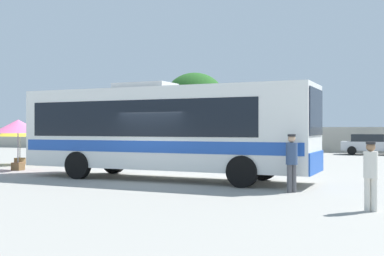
% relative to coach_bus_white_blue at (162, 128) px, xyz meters
% --- Properties ---
extents(ground_plane, '(300.00, 300.00, 0.00)m').
position_rel_coach_bus_white_blue_xyz_m(ground_plane, '(0.09, 9.20, -1.95)').
color(ground_plane, gray).
extents(perimeter_wall, '(80.00, 0.30, 2.04)m').
position_rel_coach_bus_white_blue_xyz_m(perimeter_wall, '(0.09, 23.71, -0.93)').
color(perimeter_wall, '#B2AD9E').
rests_on(perimeter_wall, ground_plane).
extents(coach_bus_white_blue, '(11.45, 3.45, 3.66)m').
position_rel_coach_bus_white_blue_xyz_m(coach_bus_white_blue, '(0.00, 0.00, 0.00)').
color(coach_bus_white_blue, white).
rests_on(coach_bus_white_blue, ground_plane).
extents(attendant_by_bus_door, '(0.49, 0.49, 1.75)m').
position_rel_coach_bus_white_blue_xyz_m(attendant_by_bus_door, '(5.18, -2.17, -0.96)').
color(attendant_by_bus_door, '#4C4C51').
rests_on(attendant_by_bus_door, ground_plane).
extents(passenger_waiting_on_apron, '(0.33, 0.33, 1.62)m').
position_rel_coach_bus_white_blue_xyz_m(passenger_waiting_on_apron, '(7.37, -4.86, -1.03)').
color(passenger_waiting_on_apron, silver).
rests_on(passenger_waiting_on_apron, ground_plane).
extents(vendor_umbrella_near_gate_yellow, '(2.40, 2.40, 2.17)m').
position_rel_coach_bus_white_blue_xyz_m(vendor_umbrella_near_gate_yellow, '(-10.04, 4.22, -0.14)').
color(vendor_umbrella_near_gate_yellow, gray).
rests_on(vendor_umbrella_near_gate_yellow, ground_plane).
extents(vendor_umbrella_secondary_pink, '(2.24, 2.24, 2.33)m').
position_rel_coach_bus_white_blue_xyz_m(vendor_umbrella_secondary_pink, '(-7.74, 1.30, 0.03)').
color(vendor_umbrella_secondary_pink, gray).
rests_on(vendor_umbrella_secondary_pink, ground_plane).
extents(parked_car_leftmost_white, '(4.62, 2.15, 1.49)m').
position_rel_coach_bus_white_blue_xyz_m(parked_car_leftmost_white, '(-10.15, 20.24, -1.16)').
color(parked_car_leftmost_white, silver).
rests_on(parked_car_leftmost_white, ground_plane).
extents(parked_car_second_grey, '(4.36, 2.03, 1.52)m').
position_rel_coach_bus_white_blue_xyz_m(parked_car_second_grey, '(-4.73, 20.14, -1.15)').
color(parked_car_second_grey, slate).
rests_on(parked_car_second_grey, ground_plane).
extents(parked_car_third_silver, '(4.19, 2.09, 1.53)m').
position_rel_coach_bus_white_blue_xyz_m(parked_car_third_silver, '(1.55, 20.67, -1.15)').
color(parked_car_third_silver, '#B7BABF').
rests_on(parked_car_third_silver, ground_plane).
extents(parked_car_rightmost_silver, '(4.11, 2.03, 1.51)m').
position_rel_coach_bus_white_blue_xyz_m(parked_car_rightmost_silver, '(7.61, 20.78, -1.16)').
color(parked_car_rightmost_silver, '#B7BABF').
rests_on(parked_car_rightmost_silver, ground_plane).
extents(roadside_tree_left, '(3.81, 3.81, 5.56)m').
position_rel_coach_bus_white_blue_xyz_m(roadside_tree_left, '(-19.47, 28.51, 1.98)').
color(roadside_tree_left, brown).
rests_on(roadside_tree_left, ground_plane).
extents(roadside_tree_midleft, '(5.80, 5.80, 7.37)m').
position_rel_coach_bus_white_blue_xyz_m(roadside_tree_midleft, '(-8.37, 27.43, 2.95)').
color(roadside_tree_midleft, brown).
rests_on(roadside_tree_midleft, ground_plane).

